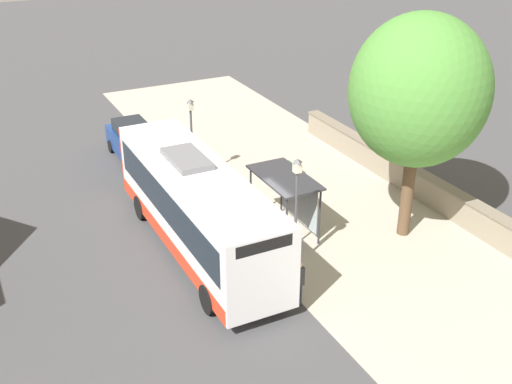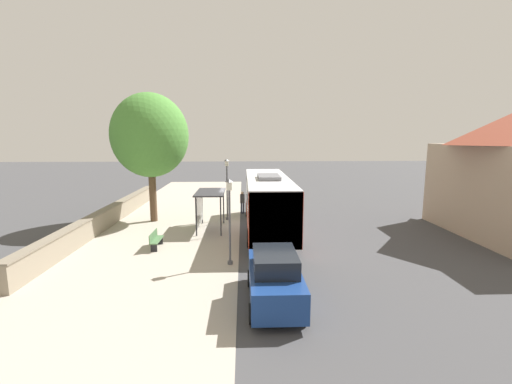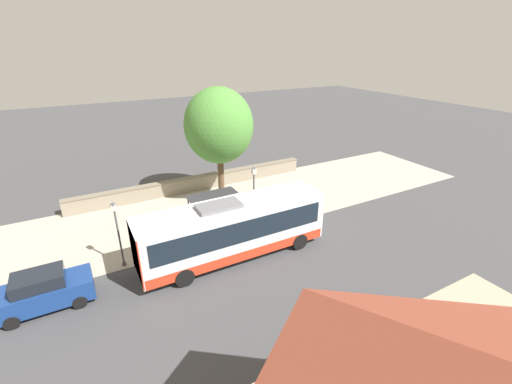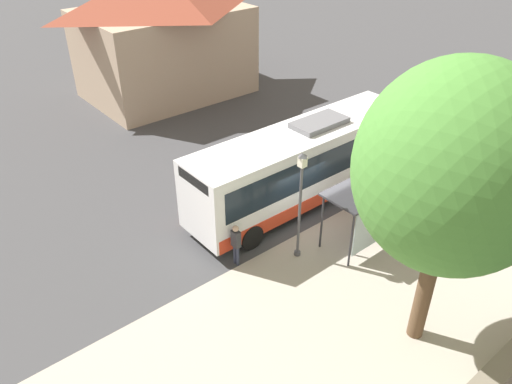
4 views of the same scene
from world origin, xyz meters
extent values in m
plane|color=#424244|center=(0.00, 0.00, 0.00)|extent=(120.00, 120.00, 0.00)
cube|color=#ADA393|center=(-4.50, 0.00, 0.01)|extent=(9.00, 44.00, 0.02)
cube|color=gray|center=(-8.55, 0.00, 0.57)|extent=(0.50, 20.00, 1.14)
cube|color=#776C5B|center=(-8.55, 0.00, 1.18)|extent=(0.60, 20.00, 0.08)
cube|color=white|center=(1.73, -1.34, 1.88)|extent=(2.50, 10.76, 2.87)
cube|color=black|center=(1.73, -1.34, 2.25)|extent=(2.54, 9.90, 1.26)
cube|color=red|center=(1.73, -1.34, 0.74)|extent=(2.54, 10.54, 0.57)
cube|color=red|center=(1.73, -6.68, 1.88)|extent=(2.54, 0.06, 2.75)
cube|color=black|center=(1.73, 4.00, 3.03)|extent=(1.87, 0.08, 0.40)
cube|color=slate|center=(1.73, -2.14, 3.43)|extent=(1.25, 2.37, 0.22)
cylinder|color=black|center=(0.57, 2.43, 0.50)|extent=(0.30, 1.00, 1.00)
cylinder|color=black|center=(2.90, 2.43, 0.50)|extent=(0.30, 1.00, 1.00)
cylinder|color=black|center=(0.57, -4.67, 0.50)|extent=(0.30, 1.00, 1.00)
cylinder|color=black|center=(2.90, -4.67, 0.50)|extent=(0.30, 1.00, 1.00)
cylinder|color=#2D2D33|center=(-1.08, -2.56, 1.16)|extent=(0.08, 0.08, 2.33)
cylinder|color=#2D2D33|center=(-1.08, 0.40, 1.16)|extent=(0.08, 0.08, 2.33)
cylinder|color=#2D2D33|center=(-2.51, -2.56, 1.16)|extent=(0.08, 0.08, 2.33)
cylinder|color=#2D2D33|center=(-2.51, 0.40, 1.16)|extent=(0.08, 0.08, 2.33)
cube|color=#2D2D33|center=(-1.79, -1.08, 2.37)|extent=(1.73, 3.26, 0.08)
cube|color=silver|center=(-2.49, -1.08, 1.28)|extent=(0.03, 2.66, 1.86)
cylinder|color=#2D3347|center=(0.09, 3.43, 0.41)|extent=(0.12, 0.12, 0.81)
cylinder|color=#2D3347|center=(0.25, 3.43, 0.41)|extent=(0.12, 0.12, 0.81)
cube|color=#333338|center=(0.17, 3.43, 1.14)|extent=(0.34, 0.22, 0.66)
sphere|color=tan|center=(0.17, 3.43, 1.58)|extent=(0.22, 0.22, 0.22)
cube|color=#4C7247|center=(-4.28, -4.67, 0.45)|extent=(0.40, 1.53, 0.06)
cube|color=#4C7247|center=(-4.45, -4.67, 0.68)|extent=(0.04, 1.53, 0.40)
cube|color=black|center=(-4.28, -5.29, 0.23)|extent=(0.32, 0.06, 0.45)
cube|color=black|center=(-4.28, -4.06, 0.23)|extent=(0.32, 0.06, 0.45)
cylinder|color=#4C4C51|center=(-0.88, 1.38, 0.08)|extent=(0.24, 0.24, 0.16)
cylinder|color=#4C4C51|center=(-0.88, 1.38, 1.89)|extent=(0.10, 0.10, 3.78)
cube|color=silver|center=(-0.88, 1.38, 3.95)|extent=(0.24, 0.24, 0.35)
pyramid|color=#4C4C51|center=(-0.88, 1.38, 4.20)|extent=(0.28, 0.28, 0.14)
cylinder|color=#4C4C51|center=(-0.38, -7.13, 0.08)|extent=(0.24, 0.24, 0.16)
cylinder|color=#4C4C51|center=(-0.38, -7.13, 1.72)|extent=(0.10, 0.10, 3.43)
cube|color=silver|center=(-0.38, -7.13, 3.61)|extent=(0.24, 0.24, 0.35)
pyramid|color=#4C4C51|center=(-0.38, -7.13, 3.85)|extent=(0.28, 0.28, 0.14)
cylinder|color=brown|center=(-5.92, 1.21, 2.23)|extent=(0.48, 0.48, 4.46)
ellipsoid|color=#4C8C38|center=(-5.92, 1.21, 5.85)|extent=(5.05, 5.05, 5.55)
cube|color=navy|center=(1.30, -10.81, 0.76)|extent=(1.71, 4.12, 0.99)
cube|color=black|center=(1.30, -10.91, 1.56)|extent=(1.46, 2.14, 0.61)
cylinder|color=black|center=(0.49, -9.47, 0.32)|extent=(0.22, 0.64, 0.64)
cylinder|color=black|center=(2.11, -9.47, 0.32)|extent=(0.22, 0.64, 0.64)
cylinder|color=black|center=(0.49, -12.15, 0.32)|extent=(0.22, 0.64, 0.64)
cylinder|color=black|center=(2.11, -12.15, 0.32)|extent=(0.22, 0.64, 0.64)
camera|label=1|loc=(9.18, 18.22, 12.73)|focal=45.00mm
camera|label=2|loc=(0.23, -22.01, 5.73)|focal=24.00mm
camera|label=3|loc=(17.05, -8.24, 11.49)|focal=24.00mm
camera|label=4|loc=(-11.02, 11.74, 11.92)|focal=35.00mm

